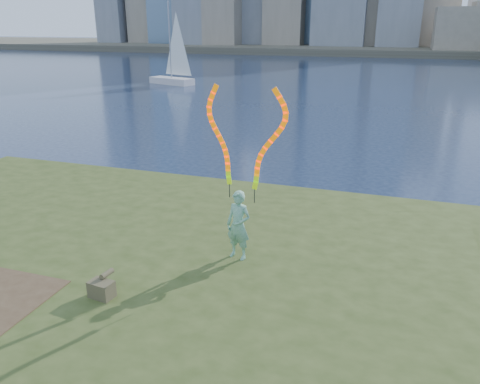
% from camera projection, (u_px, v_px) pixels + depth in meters
% --- Properties ---
extents(ground, '(320.00, 320.00, 0.00)m').
position_uv_depth(ground, '(146.00, 280.00, 10.54)').
color(ground, '#18253E').
rests_on(ground, ground).
extents(grassy_knoll, '(20.00, 18.00, 0.80)m').
position_uv_depth(grassy_knoll, '(81.00, 326.00, 8.38)').
color(grassy_knoll, '#354318').
rests_on(grassy_knoll, ground).
extents(far_shore, '(320.00, 40.00, 1.20)m').
position_uv_depth(far_shore, '(376.00, 48.00, 95.13)').
color(far_shore, '#4A4536').
rests_on(far_shore, ground).
extents(woman_with_ribbons, '(1.94, 0.56, 3.87)m').
position_uv_depth(woman_with_ribbons, '(240.00, 192.00, 9.40)').
color(woman_with_ribbons, '#117133').
rests_on(woman_with_ribbons, grassy_knoll).
extents(canvas_bag, '(0.47, 0.53, 0.41)m').
position_uv_depth(canvas_bag, '(102.00, 288.00, 8.40)').
color(canvas_bag, '#494128').
rests_on(canvas_bag, grassy_knoll).
extents(sailboat, '(4.83, 2.87, 7.36)m').
position_uv_depth(sailboat, '(173.00, 71.00, 43.47)').
color(sailboat, silver).
rests_on(sailboat, ground).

